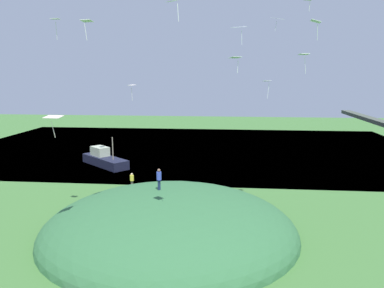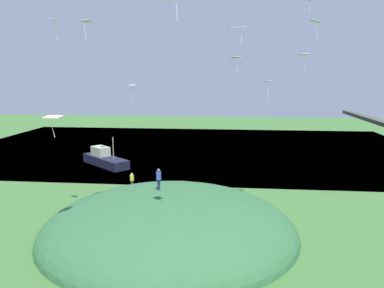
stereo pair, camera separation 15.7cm
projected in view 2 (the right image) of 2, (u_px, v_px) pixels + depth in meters
ground_plane at (166, 193)px, 42.05m from camera, size 160.00×160.00×0.00m
lake_water at (191, 149)px, 68.28m from camera, size 48.34×80.00×0.40m
grass_hill at (169, 232)px, 31.43m from camera, size 20.67×21.03×6.63m
boat_on_lake at (105, 159)px, 54.73m from camera, size 7.74×8.28×4.41m
person_near_shore at (159, 177)px, 31.81m from camera, size 0.56×0.56×1.83m
person_on_hilltop at (132, 179)px, 39.46m from camera, size 0.54×0.54×1.56m
kite_1 at (235, 58)px, 33.25m from camera, size 1.22×1.26×1.43m
kite_2 at (277, 19)px, 36.99m from camera, size 1.41×1.43×1.33m
kite_4 at (172, 2)px, 20.94m from camera, size 0.89×0.91×1.21m
kite_6 at (304, 55)px, 28.90m from camera, size 0.71×0.88×1.50m
kite_7 at (53, 117)px, 26.01m from camera, size 0.97×1.28×1.53m
kite_9 at (267, 82)px, 34.89m from camera, size 0.83×0.89×1.67m
kite_10 at (55, 21)px, 29.58m from camera, size 0.65×0.74×1.57m
kite_11 at (132, 86)px, 41.14m from camera, size 1.11×1.09×1.75m
kite_12 at (238, 28)px, 29.96m from camera, size 1.16×1.28×1.45m
kite_13 at (315, 22)px, 26.59m from camera, size 1.04×0.75×1.44m
kite_14 at (86, 22)px, 25.36m from camera, size 0.69×0.87×1.35m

